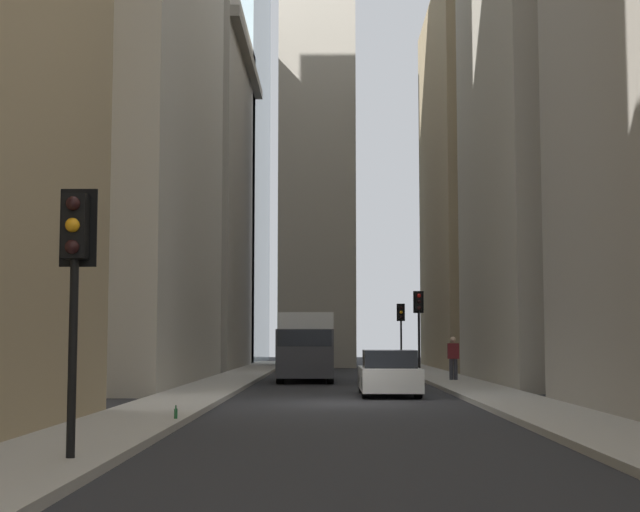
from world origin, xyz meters
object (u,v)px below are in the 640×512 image
sedan_white (389,374)px  traffic_light_far_junction (401,320)px  traffic_light_foreground (75,258)px  traffic_light_midblock (419,312)px  pedestrian (453,356)px  delivery_truck (307,346)px  discarded_bottle (176,413)px

sedan_white → traffic_light_far_junction: (30.19, -2.69, 2.31)m
traffic_light_foreground → traffic_light_far_junction: traffic_light_far_junction is taller
traffic_light_midblock → pedestrian: size_ratio=2.35×
delivery_truck → traffic_light_foreground: bearing=174.5°
traffic_light_foreground → discarded_bottle: bearing=-3.6°
traffic_light_far_junction → discarded_bottle: 41.19m
sedan_white → traffic_light_foreground: 17.56m
discarded_bottle → sedan_white: bearing=-26.0°
sedan_white → delivery_truck: bearing=15.4°
delivery_truck → discarded_bottle: (-20.37, 2.18, -1.21)m
traffic_light_midblock → traffic_light_far_junction: (12.62, -0.07, -0.12)m
traffic_light_foreground → traffic_light_midblock: traffic_light_midblock is taller
delivery_truck → traffic_light_foreground: traffic_light_foreground is taller
traffic_light_far_junction → discarded_bottle: size_ratio=14.29×
sedan_white → traffic_light_far_junction: size_ratio=1.11×
delivery_truck → traffic_light_midblock: bearing=-36.3°
delivery_truck → traffic_light_foreground: 26.91m
traffic_light_foreground → sedan_white: bearing=-18.0°
traffic_light_midblock → pedestrian: (-9.17, -0.48, -2.02)m
traffic_light_midblock → pedestrian: bearing=-177.0°
sedan_white → discarded_bottle: bearing=154.0°
delivery_truck → pedestrian: delivery_truck is taller
pedestrian → discarded_bottle: pedestrian is taller
delivery_truck → discarded_bottle: delivery_truck is taller
traffic_light_foreground → traffic_light_midblock: 35.06m
delivery_truck → pedestrian: size_ratio=3.78×
traffic_light_far_junction → discarded_bottle: (-40.38, 7.67, -2.72)m
traffic_light_foreground → discarded_bottle: traffic_light_foreground is taller
traffic_light_foreground → traffic_light_midblock: size_ratio=0.93×
delivery_truck → discarded_bottle: bearing=173.9°
delivery_truck → sedan_white: bearing=-164.6°
traffic_light_midblock → traffic_light_far_junction: 12.62m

